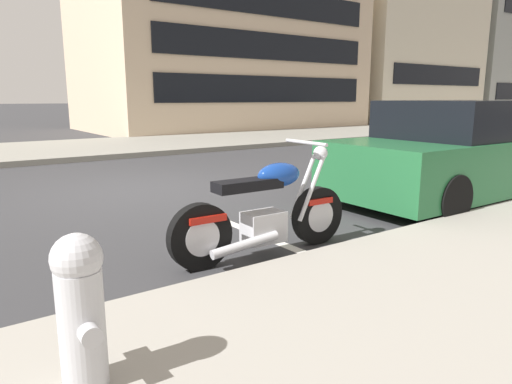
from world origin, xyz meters
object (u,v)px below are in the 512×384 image
(parked_car_across_street, at_px, (459,153))
(car_opposite_curb, at_px, (443,120))
(fire_hydrant, at_px, (80,307))
(parked_motorcycle, at_px, (266,213))

(parked_car_across_street, distance_m, car_opposite_curb, 12.00)
(car_opposite_curb, height_order, fire_hydrant, car_opposite_curb)
(parked_motorcycle, xyz_separation_m, parked_car_across_street, (4.00, 0.42, 0.28))
(car_opposite_curb, bearing_deg, parked_motorcycle, 27.24)
(parked_motorcycle, relative_size, fire_hydrant, 2.59)
(parked_motorcycle, distance_m, parked_car_across_street, 4.03)
(parked_motorcycle, relative_size, parked_car_across_street, 0.46)
(parked_car_across_street, distance_m, fire_hydrant, 6.35)
(parked_motorcycle, distance_m, fire_hydrant, 2.50)
(fire_hydrant, bearing_deg, parked_car_across_street, 16.09)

